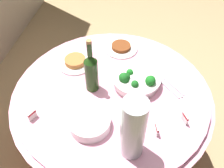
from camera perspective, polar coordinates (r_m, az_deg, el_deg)
ground_plane at (r=2.04m, az=0.00°, el=-15.37°), size 6.00×6.00×0.00m
buffet_table at (r=1.72m, az=0.00°, el=-9.51°), size 1.16×1.16×0.74m
broccoli_bowl at (r=1.44m, az=5.43°, el=0.92°), size 0.28×0.28×0.11m
plate_stack at (r=1.26m, az=-5.12°, el=-8.71°), size 0.21×0.21×0.06m
wine_bottle at (r=1.35m, az=-4.78°, el=2.71°), size 0.07×0.07×0.34m
decorative_fruit_vase at (r=1.09m, az=4.75°, el=-10.85°), size 0.11×0.11×0.34m
serving_tongs at (r=1.47m, az=13.67°, el=-1.10°), size 0.15×0.14×0.01m
food_plate_peanuts at (r=1.60m, az=-8.35°, el=5.00°), size 0.22×0.22×0.04m
food_plate_stir_fry at (r=1.70m, az=1.99°, el=8.29°), size 0.22×0.22×0.03m
label_placard_front at (r=1.25m, az=10.11°, el=-10.06°), size 0.05×0.02×0.05m
label_placard_mid at (r=1.32m, az=16.28°, el=-7.45°), size 0.05×0.03×0.05m
label_placard_rear at (r=1.35m, az=-17.68°, el=-6.78°), size 0.05×0.03×0.05m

